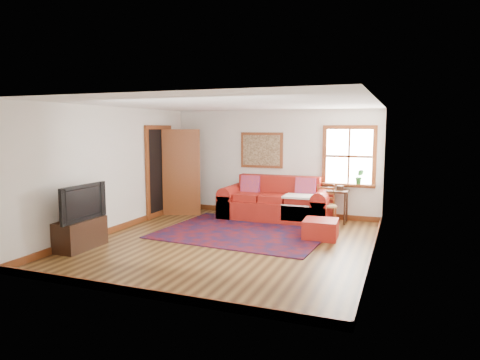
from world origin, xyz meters
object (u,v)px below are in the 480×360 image
at_px(red_leather_sofa, 276,205).
at_px(red_ottoman, 321,229).
at_px(side_table, 334,195).
at_px(media_cabinet, 81,234).
at_px(ladder_back_chair, 326,204).

height_order(red_leather_sofa, red_ottoman, red_leather_sofa).
height_order(red_leather_sofa, side_table, red_leather_sofa).
bearing_deg(media_cabinet, ladder_back_chair, 42.46).
bearing_deg(media_cabinet, side_table, 44.30).
xyz_separation_m(side_table, media_cabinet, (-3.78, -3.68, -0.34)).
bearing_deg(ladder_back_chair, media_cabinet, -137.54).
bearing_deg(side_table, red_ottoman, -90.68).
xyz_separation_m(red_leather_sofa, side_table, (1.30, 0.14, 0.28)).
distance_m(ladder_back_chair, media_cabinet, 4.96).
bearing_deg(red_ottoman, media_cabinet, -153.24).
bearing_deg(red_leather_sofa, side_table, 5.93).
distance_m(red_leather_sofa, side_table, 1.34).
xyz_separation_m(side_table, ladder_back_chair, (-0.12, -0.34, -0.13)).
bearing_deg(red_ottoman, ladder_back_chair, 91.56).
height_order(side_table, media_cabinet, side_table).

